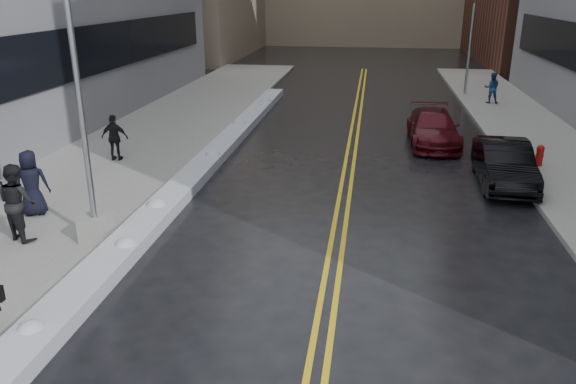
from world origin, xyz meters
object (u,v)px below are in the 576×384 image
at_px(lamppost, 85,145).
at_px(car_maroon, 433,128).
at_px(pedestrian_east, 492,88).
at_px(traffic_signal, 471,36).
at_px(fire_hydrant, 540,154).
at_px(car_black, 504,164).
at_px(pedestrian_c, 31,183).
at_px(pedestrian_d, 115,138).
at_px(pedestrian_b, 17,202).

bearing_deg(lamppost, car_maroon, 50.49).
relative_size(pedestrian_east, car_maroon, 0.35).
bearing_deg(lamppost, traffic_signal, 61.79).
xyz_separation_m(lamppost, fire_hydrant, (12.30, 8.00, -1.98)).
relative_size(traffic_signal, car_black, 1.40).
bearing_deg(car_black, pedestrian_c, -158.06).
distance_m(pedestrian_d, car_maroon, 12.23).
relative_size(lamppost, pedestrian_east, 4.73).
height_order(fire_hydrant, pedestrian_c, pedestrian_c).
xyz_separation_m(pedestrian_c, car_black, (13.11, 4.85, -0.34)).
relative_size(pedestrian_c, car_black, 0.42).
relative_size(lamppost, traffic_signal, 1.27).
relative_size(lamppost, fire_hydrant, 10.45).
relative_size(pedestrian_c, pedestrian_east, 1.11).
height_order(fire_hydrant, pedestrian_east, pedestrian_east).
distance_m(pedestrian_b, pedestrian_d, 6.69).
height_order(lamppost, traffic_signal, lamppost).
bearing_deg(pedestrian_d, traffic_signal, -135.35).
bearing_deg(car_black, car_maroon, 111.85).
xyz_separation_m(traffic_signal, pedestrian_east, (0.95, -2.61, -2.45)).
relative_size(pedestrian_c, pedestrian_d, 1.10).
xyz_separation_m(pedestrian_d, car_maroon, (11.40, 4.42, -0.30)).
xyz_separation_m(lamppost, pedestrian_b, (-1.82, -0.20, -1.43)).
distance_m(pedestrian_east, car_maroon, 9.32).
relative_size(pedestrian_d, pedestrian_east, 1.01).
bearing_deg(pedestrian_east, car_maroon, 70.82).
height_order(pedestrian_c, pedestrian_d, pedestrian_c).
relative_size(fire_hydrant, traffic_signal, 0.12).
relative_size(pedestrian_c, car_maroon, 0.39).
distance_m(pedestrian_c, pedestrian_east, 23.60).
bearing_deg(pedestrian_b, pedestrian_d, -59.18).
distance_m(fire_hydrant, pedestrian_b, 16.34).
height_order(lamppost, car_black, lamppost).
bearing_deg(fire_hydrant, pedestrian_east, 87.75).
relative_size(car_black, car_maroon, 0.93).
xyz_separation_m(lamppost, pedestrian_east, (12.75, 19.39, -1.58)).
relative_size(pedestrian_d, car_maroon, 0.35).
xyz_separation_m(fire_hydrant, pedestrian_east, (0.45, 11.39, 0.41)).
height_order(car_black, car_maroon, car_black).
bearing_deg(car_black, pedestrian_d, -179.78).
bearing_deg(pedestrian_c, pedestrian_d, -109.95).
height_order(fire_hydrant, pedestrian_d, pedestrian_d).
xyz_separation_m(fire_hydrant, traffic_signal, (-0.50, 14.00, 2.85)).
bearing_deg(traffic_signal, pedestrian_d, -132.47).
distance_m(lamppost, traffic_signal, 24.98).
xyz_separation_m(traffic_signal, pedestrian_d, (-14.23, -15.54, -2.43)).
height_order(pedestrian_d, car_black, pedestrian_d).
bearing_deg(pedestrian_c, car_maroon, -160.16).
bearing_deg(fire_hydrant, pedestrian_d, -174.02).
xyz_separation_m(traffic_signal, pedestrian_b, (-13.62, -22.20, -2.30)).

